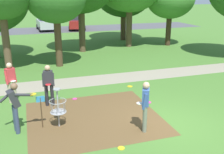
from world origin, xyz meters
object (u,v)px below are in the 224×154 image
(player_foreground_watching, at_px, (145,104))
(disc_golf_basket, at_px, (56,106))
(frisbee_near_basket, at_px, (130,86))
(parked_car_center_left, at_px, (77,22))
(frisbee_by_tee, at_px, (75,99))
(player_waiting_left, at_px, (15,105))
(player_waiting_right, at_px, (49,83))
(parked_car_leftmost, at_px, (46,22))
(frisbee_mid_grass, at_px, (121,148))
(frisbee_far_left, at_px, (149,102))
(player_throwing, at_px, (11,80))

(player_foreground_watching, bearing_deg, disc_golf_basket, 157.20)
(frisbee_near_basket, relative_size, parked_car_center_left, 0.06)
(player_foreground_watching, xyz_separation_m, frisbee_by_tee, (-1.74, 3.42, -0.96))
(player_foreground_watching, xyz_separation_m, player_waiting_left, (-4.05, 1.19, 0.02))
(player_foreground_watching, xyz_separation_m, player_waiting_right, (-2.82, 3.06, 0.00))
(disc_golf_basket, height_order, parked_car_leftmost, parked_car_leftmost)
(player_waiting_left, distance_m, parked_car_leftmost, 25.04)
(disc_golf_basket, height_order, frisbee_mid_grass, disc_golf_basket)
(disc_golf_basket, distance_m, frisbee_far_left, 4.08)
(player_throwing, bearing_deg, parked_car_center_left, 72.44)
(frisbee_by_tee, bearing_deg, frisbee_mid_grass, -81.59)
(frisbee_mid_grass, relative_size, parked_car_leftmost, 0.05)
(frisbee_mid_grass, xyz_separation_m, parked_car_leftmost, (0.00, 26.86, 0.91))
(disc_golf_basket, xyz_separation_m, frisbee_far_left, (3.90, 0.92, -0.74))
(frisbee_mid_grass, distance_m, parked_car_leftmost, 26.87)
(frisbee_near_basket, bearing_deg, disc_golf_basket, -142.20)
(player_waiting_left, relative_size, frisbee_mid_grass, 8.07)
(player_foreground_watching, distance_m, frisbee_near_basket, 4.43)
(parked_car_leftmost, bearing_deg, player_throwing, -98.11)
(player_foreground_watching, bearing_deg, player_waiting_left, 163.60)
(parked_car_center_left, bearing_deg, frisbee_near_basket, -93.87)
(disc_golf_basket, height_order, player_waiting_right, player_waiting_right)
(player_throwing, distance_m, frisbee_near_basket, 5.49)
(disc_golf_basket, height_order, player_waiting_left, player_waiting_left)
(frisbee_by_tee, height_order, parked_car_center_left, parked_car_center_left)
(parked_car_leftmost, bearing_deg, player_waiting_right, -94.25)
(player_foreground_watching, height_order, player_waiting_left, same)
(player_waiting_right, distance_m, parked_car_center_left, 23.10)
(player_throwing, height_order, frisbee_far_left, player_throwing)
(disc_golf_basket, height_order, frisbee_far_left, disc_golf_basket)
(disc_golf_basket, bearing_deg, player_throwing, 118.81)
(player_waiting_left, height_order, parked_car_center_left, parked_car_center_left)
(player_waiting_right, bearing_deg, frisbee_near_basket, 15.69)
(frisbee_by_tee, xyz_separation_m, frisbee_mid_grass, (0.62, -4.22, 0.00))
(disc_golf_basket, relative_size, frisbee_far_left, 6.31)
(player_waiting_right, distance_m, frisbee_far_left, 4.20)
(player_waiting_right, relative_size, parked_car_leftmost, 0.40)
(player_foreground_watching, relative_size, parked_car_leftmost, 0.40)
(player_waiting_right, bearing_deg, frisbee_far_left, -13.87)
(player_throwing, xyz_separation_m, frisbee_mid_grass, (3.15, -4.70, -0.96))
(player_throwing, height_order, frisbee_by_tee, player_throwing)
(player_foreground_watching, relative_size, frisbee_by_tee, 8.40)
(frisbee_mid_grass, bearing_deg, frisbee_by_tee, 98.41)
(player_throwing, bearing_deg, player_waiting_left, -85.42)
(player_waiting_left, xyz_separation_m, frisbee_far_left, (5.20, 0.89, -0.98))
(disc_golf_basket, xyz_separation_m, player_foreground_watching, (2.75, -1.16, 0.21))
(frisbee_near_basket, xyz_separation_m, parked_car_leftmost, (-2.24, 21.89, 0.91))
(frisbee_mid_grass, bearing_deg, player_waiting_left, 145.87)
(player_waiting_right, bearing_deg, parked_car_leftmost, 85.75)
(frisbee_by_tee, height_order, parked_car_leftmost, parked_car_leftmost)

